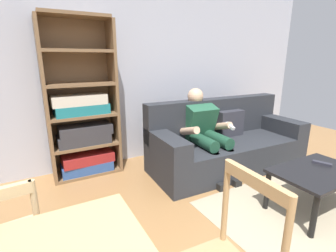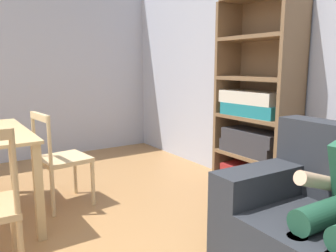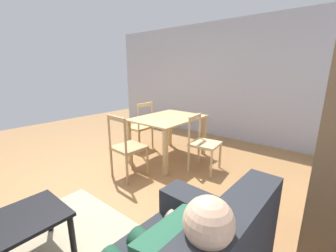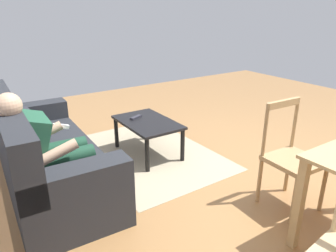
% 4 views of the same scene
% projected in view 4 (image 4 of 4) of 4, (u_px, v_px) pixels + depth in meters
% --- Properties ---
extents(ground_plane, '(8.65, 8.65, 0.00)m').
position_uv_depth(ground_plane, '(261.00, 174.00, 3.47)').
color(ground_plane, '#9E7042').
extents(couch, '(2.16, 0.92, 0.92)m').
position_uv_depth(couch, '(42.00, 156.00, 3.15)').
color(couch, '#282B30').
rests_on(couch, ground_plane).
extents(person_lounging, '(0.60, 0.92, 1.08)m').
position_uv_depth(person_lounging, '(48.00, 147.00, 2.79)').
color(person_lounging, '#23563D').
rests_on(person_lounging, ground_plane).
extents(coffee_table, '(0.86, 0.55, 0.43)m').
position_uv_depth(coffee_table, '(148.00, 126.00, 3.82)').
color(coffee_table, black).
rests_on(coffee_table, ground_plane).
extents(tv_remote, '(0.11, 0.18, 0.02)m').
position_uv_depth(tv_remote, '(136.00, 117.00, 3.90)').
color(tv_remote, '#2D2D38').
rests_on(tv_remote, coffee_table).
extents(dining_chair_facing_couch, '(0.44, 0.44, 0.96)m').
position_uv_depth(dining_chair_facing_couch, '(291.00, 159.00, 2.78)').
color(dining_chair_facing_couch, tan).
rests_on(dining_chair_facing_couch, ground_plane).
extents(area_rug, '(2.02, 1.43, 0.01)m').
position_uv_depth(area_rug, '(148.00, 153.00, 3.95)').
color(area_rug, tan).
rests_on(area_rug, ground_plane).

